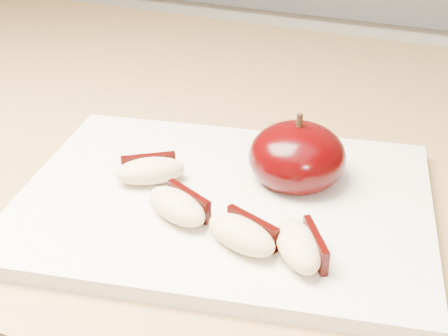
% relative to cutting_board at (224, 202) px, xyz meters
% --- Properties ---
extents(back_cabinet, '(2.40, 0.62, 0.94)m').
position_rel_cutting_board_xyz_m(back_cabinet, '(0.08, 0.84, -0.44)').
color(back_cabinet, silver).
rests_on(back_cabinet, ground).
extents(cutting_board, '(0.36, 0.29, 0.01)m').
position_rel_cutting_board_xyz_m(cutting_board, '(0.00, 0.00, 0.00)').
color(cutting_board, silver).
rests_on(cutting_board, island_counter).
extents(apple_half, '(0.09, 0.09, 0.07)m').
position_rel_cutting_board_xyz_m(apple_half, '(0.04, 0.05, 0.03)').
color(apple_half, black).
rests_on(apple_half, cutting_board).
extents(apple_wedge_a, '(0.06, 0.05, 0.02)m').
position_rel_cutting_board_xyz_m(apple_wedge_a, '(-0.06, -0.00, 0.02)').
color(apple_wedge_a, '#D5BC87').
rests_on(apple_wedge_a, cutting_board).
extents(apple_wedge_b, '(0.06, 0.05, 0.02)m').
position_rel_cutting_board_xyz_m(apple_wedge_b, '(-0.02, -0.04, 0.02)').
color(apple_wedge_b, '#D5BC87').
rests_on(apple_wedge_b, cutting_board).
extents(apple_wedge_c, '(0.06, 0.05, 0.02)m').
position_rel_cutting_board_xyz_m(apple_wedge_c, '(0.04, -0.05, 0.02)').
color(apple_wedge_c, '#D5BC87').
rests_on(apple_wedge_c, cutting_board).
extents(apple_wedge_d, '(0.05, 0.06, 0.02)m').
position_rel_cutting_board_xyz_m(apple_wedge_d, '(0.08, -0.05, 0.02)').
color(apple_wedge_d, '#D5BC87').
rests_on(apple_wedge_d, cutting_board).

